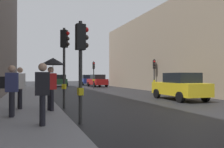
{
  "coord_description": "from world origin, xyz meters",
  "views": [
    {
      "loc": [
        -6.54,
        -7.51,
        1.56
      ],
      "look_at": [
        -0.04,
        9.72,
        1.72
      ],
      "focal_mm": 35.06,
      "sensor_mm": 36.0,
      "label": 1
    }
  ],
  "objects_px": {
    "car_red_sedan": "(97,81)",
    "car_green_estate": "(60,80)",
    "car_blue_van": "(86,80)",
    "car_yellow_taxi": "(180,86)",
    "traffic_light_mid_street": "(154,69)",
    "pedestrian_with_black_backpack": "(19,85)",
    "traffic_light_near_right": "(65,53)",
    "pedestrian_in_dark_coat": "(43,91)",
    "pedestrian_with_umbrella": "(52,69)",
    "traffic_light_far_median": "(94,70)",
    "pedestrian_with_grey_backpack": "(10,88)",
    "traffic_light_near_left": "(81,53)"
  },
  "relations": [
    {
      "from": "traffic_light_near_right",
      "to": "car_yellow_taxi",
      "type": "xyz_separation_m",
      "value": [
        7.61,
        1.12,
        -1.79
      ]
    },
    {
      "from": "traffic_light_near_right",
      "to": "traffic_light_near_left",
      "type": "xyz_separation_m",
      "value": [
        0.0,
        -3.61,
        -0.36
      ]
    },
    {
      "from": "car_yellow_taxi",
      "to": "pedestrian_in_dark_coat",
      "type": "distance_m",
      "value": 10.29
    },
    {
      "from": "pedestrian_with_umbrella",
      "to": "traffic_light_near_right",
      "type": "bearing_deg",
      "value": 64.36
    },
    {
      "from": "traffic_light_far_median",
      "to": "pedestrian_with_grey_backpack",
      "type": "relative_size",
      "value": 1.92
    },
    {
      "from": "car_red_sedan",
      "to": "pedestrian_in_dark_coat",
      "type": "relative_size",
      "value": 2.43
    },
    {
      "from": "car_green_estate",
      "to": "pedestrian_with_grey_backpack",
      "type": "height_order",
      "value": "pedestrian_with_grey_backpack"
    },
    {
      "from": "traffic_light_near_right",
      "to": "car_red_sedan",
      "type": "relative_size",
      "value": 0.9
    },
    {
      "from": "traffic_light_far_median",
      "to": "traffic_light_near_left",
      "type": "bearing_deg",
      "value": -107.06
    },
    {
      "from": "traffic_light_near_left",
      "to": "car_blue_van",
      "type": "xyz_separation_m",
      "value": [
        7.58,
        29.66,
        -1.44
      ]
    },
    {
      "from": "traffic_light_near_left",
      "to": "pedestrian_with_umbrella",
      "type": "xyz_separation_m",
      "value": [
        -0.72,
        2.13,
        -0.47
      ]
    },
    {
      "from": "traffic_light_near_right",
      "to": "traffic_light_near_left",
      "type": "height_order",
      "value": "traffic_light_near_right"
    },
    {
      "from": "car_yellow_taxi",
      "to": "pedestrian_with_grey_backpack",
      "type": "xyz_separation_m",
      "value": [
        -9.8,
        -3.53,
        0.29
      ]
    },
    {
      "from": "car_yellow_taxi",
      "to": "car_red_sedan",
      "type": "distance_m",
      "value": 18.64
    },
    {
      "from": "pedestrian_with_grey_backpack",
      "to": "traffic_light_near_right",
      "type": "bearing_deg",
      "value": 47.85
    },
    {
      "from": "car_blue_van",
      "to": "pedestrian_with_umbrella",
      "type": "distance_m",
      "value": 28.77
    },
    {
      "from": "traffic_light_mid_street",
      "to": "pedestrian_with_black_backpack",
      "type": "relative_size",
      "value": 1.83
    },
    {
      "from": "traffic_light_mid_street",
      "to": "pedestrian_in_dark_coat",
      "type": "height_order",
      "value": "traffic_light_mid_street"
    },
    {
      "from": "traffic_light_near_left",
      "to": "car_green_estate",
      "type": "height_order",
      "value": "traffic_light_near_left"
    },
    {
      "from": "car_blue_van",
      "to": "traffic_light_far_median",
      "type": "bearing_deg",
      "value": -99.0
    },
    {
      "from": "traffic_light_near_right",
      "to": "car_blue_van",
      "type": "relative_size",
      "value": 0.91
    },
    {
      "from": "pedestrian_with_umbrella",
      "to": "pedestrian_with_black_backpack",
      "type": "xyz_separation_m",
      "value": [
        -1.29,
        0.92,
        -0.68
      ]
    },
    {
      "from": "pedestrian_with_umbrella",
      "to": "pedestrian_with_grey_backpack",
      "type": "distance_m",
      "value": 1.87
    },
    {
      "from": "traffic_light_far_median",
      "to": "pedestrian_in_dark_coat",
      "type": "height_order",
      "value": "traffic_light_far_median"
    },
    {
      "from": "traffic_light_near_left",
      "to": "pedestrian_in_dark_coat",
      "type": "distance_m",
      "value": 1.79
    },
    {
      "from": "car_blue_van",
      "to": "pedestrian_in_dark_coat",
      "type": "distance_m",
      "value": 31.45
    },
    {
      "from": "traffic_light_mid_street",
      "to": "car_red_sedan",
      "type": "xyz_separation_m",
      "value": [
        -2.32,
        11.72,
        -1.35
      ]
    },
    {
      "from": "car_green_estate",
      "to": "pedestrian_with_grey_backpack",
      "type": "relative_size",
      "value": 2.45
    },
    {
      "from": "car_red_sedan",
      "to": "pedestrian_with_black_backpack",
      "type": "height_order",
      "value": "pedestrian_with_black_backpack"
    },
    {
      "from": "traffic_light_near_left",
      "to": "car_blue_van",
      "type": "bearing_deg",
      "value": 75.67
    },
    {
      "from": "traffic_light_far_median",
      "to": "car_yellow_taxi",
      "type": "xyz_separation_m",
      "value": [
        1.66,
        -14.65,
        -1.47
      ]
    },
    {
      "from": "car_red_sedan",
      "to": "traffic_light_far_median",
      "type": "bearing_deg",
      "value": -112.76
    },
    {
      "from": "car_blue_van",
      "to": "pedestrian_with_grey_backpack",
      "type": "bearing_deg",
      "value": -108.94
    },
    {
      "from": "car_yellow_taxi",
      "to": "car_green_estate",
      "type": "height_order",
      "value": "same"
    },
    {
      "from": "car_blue_van",
      "to": "car_yellow_taxi",
      "type": "distance_m",
      "value": 24.93
    },
    {
      "from": "traffic_light_near_right",
      "to": "pedestrian_in_dark_coat",
      "type": "xyz_separation_m",
      "value": [
        -1.23,
        -4.14,
        -1.54
      ]
    },
    {
      "from": "car_red_sedan",
      "to": "car_green_estate",
      "type": "bearing_deg",
      "value": 144.09
    },
    {
      "from": "traffic_light_mid_street",
      "to": "pedestrian_in_dark_coat",
      "type": "distance_m",
      "value": 16.56
    },
    {
      "from": "car_yellow_taxi",
      "to": "pedestrian_with_umbrella",
      "type": "relative_size",
      "value": 2.0
    },
    {
      "from": "car_red_sedan",
      "to": "pedestrian_with_grey_backpack",
      "type": "distance_m",
      "value": 24.25
    },
    {
      "from": "pedestrian_with_umbrella",
      "to": "pedestrian_with_grey_backpack",
      "type": "xyz_separation_m",
      "value": [
        -1.48,
        -0.93,
        -0.68
      ]
    },
    {
      "from": "car_red_sedan",
      "to": "pedestrian_with_umbrella",
      "type": "relative_size",
      "value": 2.01
    },
    {
      "from": "traffic_light_mid_street",
      "to": "car_yellow_taxi",
      "type": "relative_size",
      "value": 0.75
    },
    {
      "from": "car_red_sedan",
      "to": "pedestrian_with_umbrella",
      "type": "bearing_deg",
      "value": -111.43
    },
    {
      "from": "traffic_light_far_median",
      "to": "traffic_light_mid_street",
      "type": "height_order",
      "value": "traffic_light_far_median"
    },
    {
      "from": "car_red_sedan",
      "to": "pedestrian_with_umbrella",
      "type": "height_order",
      "value": "pedestrian_with_umbrella"
    },
    {
      "from": "car_blue_van",
      "to": "pedestrian_in_dark_coat",
      "type": "xyz_separation_m",
      "value": [
        -8.81,
        -30.19,
        0.25
      ]
    },
    {
      "from": "car_red_sedan",
      "to": "pedestrian_with_black_backpack",
      "type": "xyz_separation_m",
      "value": [
        -9.63,
        -20.32,
        0.29
      ]
    },
    {
      "from": "car_yellow_taxi",
      "to": "car_green_estate",
      "type": "distance_m",
      "value": 22.65
    },
    {
      "from": "traffic_light_near_left",
      "to": "car_red_sedan",
      "type": "bearing_deg",
      "value": 71.94
    }
  ]
}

